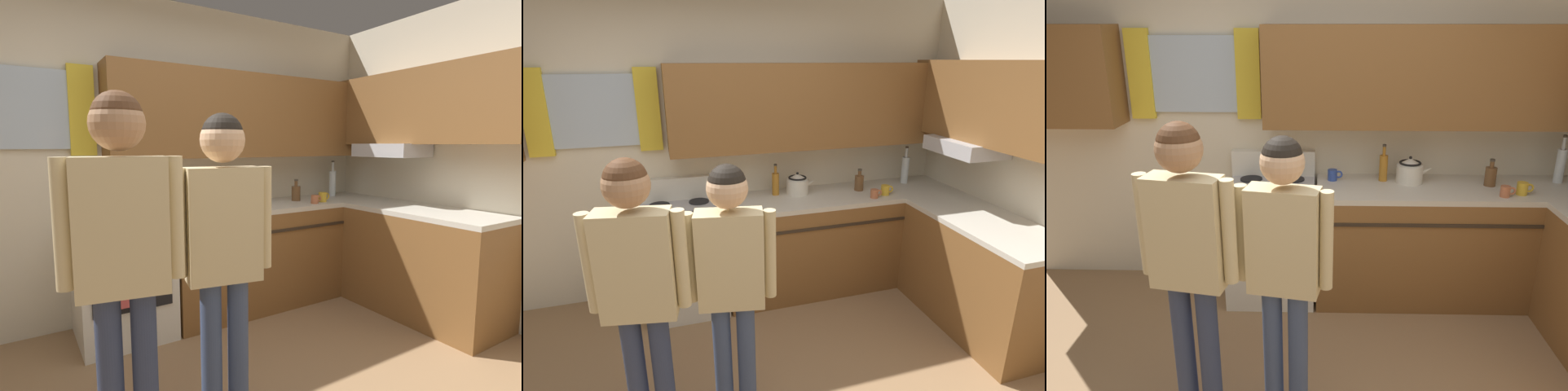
{
  "view_description": "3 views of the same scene",
  "coord_description": "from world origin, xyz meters",
  "views": [
    {
      "loc": [
        -0.89,
        -1.44,
        1.43
      ],
      "look_at": [
        0.41,
        0.64,
        1.12
      ],
      "focal_mm": 27.46,
      "sensor_mm": 36.0,
      "label": 1
    },
    {
      "loc": [
        -0.35,
        -1.73,
        2.07
      ],
      "look_at": [
        0.38,
        0.67,
        1.24
      ],
      "focal_mm": 28.25,
      "sensor_mm": 36.0,
      "label": 2
    },
    {
      "loc": [
        0.12,
        -1.95,
        2.08
      ],
      "look_at": [
        0.06,
        0.62,
        1.15
      ],
      "focal_mm": 33.96,
      "sensor_mm": 36.0,
      "label": 3
    }
  ],
  "objects": [
    {
      "name": "bottle_oil_amber",
      "position": [
        0.61,
        1.68,
        1.01
      ],
      "size": [
        0.06,
        0.06,
        0.29
      ],
      "color": "#B27223",
      "rests_on": "kitchen_counter_run"
    },
    {
      "name": "back_wall_unit",
      "position": [
        0.09,
        1.82,
        1.46
      ],
      "size": [
        4.6,
        0.42,
        2.6
      ],
      "color": "beige",
      "rests_on": "ground"
    },
    {
      "name": "cup_terracotta",
      "position": [
        1.43,
        1.33,
        0.94
      ],
      "size": [
        0.11,
        0.07,
        0.08
      ],
      "color": "#B76642",
      "rests_on": "kitchen_counter_run"
    },
    {
      "name": "mug_cobalt_blue",
      "position": [
        0.23,
        1.68,
        0.94
      ],
      "size": [
        0.11,
        0.07,
        0.08
      ],
      "color": "#2D479E",
      "rests_on": "kitchen_counter_run"
    },
    {
      "name": "bottle_squat_brown",
      "position": [
        1.4,
        1.58,
        0.98
      ],
      "size": [
        0.08,
        0.08,
        0.21
      ],
      "color": "brown",
      "rests_on": "kitchen_counter_run"
    },
    {
      "name": "adult_in_plaid",
      "position": [
        -0.05,
        0.24,
        0.99
      ],
      "size": [
        0.48,
        0.21,
        1.58
      ],
      "color": "#38476B",
      "rests_on": "ground"
    },
    {
      "name": "mug_mustard_yellow",
      "position": [
        1.56,
        1.38,
        0.95
      ],
      "size": [
        0.12,
        0.08,
        0.09
      ],
      "color": "gold",
      "rests_on": "kitchen_counter_run"
    },
    {
      "name": "stovetop_kettle",
      "position": [
        0.81,
        1.64,
        1.0
      ],
      "size": [
        0.27,
        0.2,
        0.21
      ],
      "color": "silver",
      "rests_on": "kitchen_counter_run"
    },
    {
      "name": "kitchen_counter_run",
      "position": [
        1.49,
        1.19,
        0.45
      ],
      "size": [
        2.19,
        1.9,
        0.9
      ],
      "color": "brown",
      "rests_on": "ground"
    },
    {
      "name": "stove_oven",
      "position": [
        -0.24,
        1.54,
        0.47
      ],
      "size": [
        0.66,
        0.67,
        1.1
      ],
      "color": "silver",
      "rests_on": "ground"
    },
    {
      "name": "adult_left",
      "position": [
        -0.52,
        0.23,
        1.03
      ],
      "size": [
        0.5,
        0.22,
        1.64
      ],
      "color": "#2D3856",
      "rests_on": "ground"
    },
    {
      "name": "bottle_tall_clear",
      "position": [
        1.94,
        1.67,
        1.04
      ],
      "size": [
        0.07,
        0.07,
        0.37
      ],
      "color": "silver",
      "rests_on": "kitchen_counter_run"
    }
  ]
}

